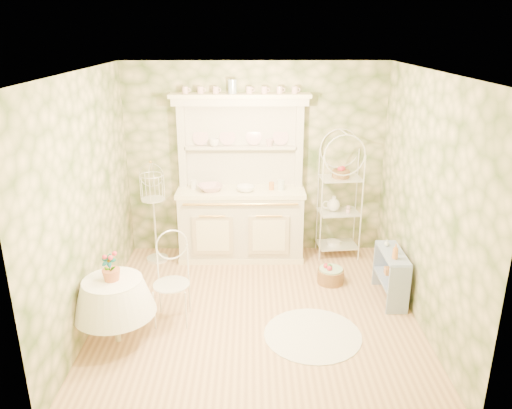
{
  "coord_description": "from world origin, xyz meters",
  "views": [
    {
      "loc": [
        -0.05,
        -5.0,
        3.1
      ],
      "look_at": [
        0.0,
        0.5,
        1.15
      ],
      "focal_mm": 35.0,
      "sensor_mm": 36.0,
      "label": 1
    }
  ],
  "objects_px": {
    "kitchen_dresser": "(241,180)",
    "cafe_chair": "(172,286)",
    "side_shelf": "(391,274)",
    "round_table": "(116,315)",
    "floor_basket": "(331,275)",
    "birdcage_stand": "(154,216)",
    "bakers_rack": "(339,200)"
  },
  "relations": [
    {
      "from": "kitchen_dresser",
      "to": "cafe_chair",
      "type": "distance_m",
      "value": 1.95
    },
    {
      "from": "birdcage_stand",
      "to": "kitchen_dresser",
      "type": "bearing_deg",
      "value": 5.32
    },
    {
      "from": "cafe_chair",
      "to": "floor_basket",
      "type": "xyz_separation_m",
      "value": [
        1.89,
        0.87,
        -0.32
      ]
    },
    {
      "from": "round_table",
      "to": "cafe_chair",
      "type": "height_order",
      "value": "cafe_chair"
    },
    {
      "from": "birdcage_stand",
      "to": "floor_basket",
      "type": "distance_m",
      "value": 2.51
    },
    {
      "from": "side_shelf",
      "to": "round_table",
      "type": "xyz_separation_m",
      "value": [
        -3.07,
        -0.85,
        -0.02
      ]
    },
    {
      "from": "cafe_chair",
      "to": "birdcage_stand",
      "type": "relative_size",
      "value": 0.64
    },
    {
      "from": "cafe_chair",
      "to": "bakers_rack",
      "type": "bearing_deg",
      "value": 18.84
    },
    {
      "from": "round_table",
      "to": "floor_basket",
      "type": "xyz_separation_m",
      "value": [
        2.42,
        1.25,
        -0.2
      ]
    },
    {
      "from": "kitchen_dresser",
      "to": "cafe_chair",
      "type": "xyz_separation_m",
      "value": [
        -0.73,
        -1.66,
        -0.72
      ]
    },
    {
      "from": "round_table",
      "to": "cafe_chair",
      "type": "bearing_deg",
      "value": 36.52
    },
    {
      "from": "bakers_rack",
      "to": "cafe_chair",
      "type": "bearing_deg",
      "value": -146.71
    },
    {
      "from": "side_shelf",
      "to": "round_table",
      "type": "bearing_deg",
      "value": -171.28
    },
    {
      "from": "kitchen_dresser",
      "to": "birdcage_stand",
      "type": "relative_size",
      "value": 1.71
    },
    {
      "from": "cafe_chair",
      "to": "birdcage_stand",
      "type": "bearing_deg",
      "value": 86.01
    },
    {
      "from": "side_shelf",
      "to": "birdcage_stand",
      "type": "bearing_deg",
      "value": 153.33
    },
    {
      "from": "bakers_rack",
      "to": "birdcage_stand",
      "type": "bearing_deg",
      "value": 177.92
    },
    {
      "from": "side_shelf",
      "to": "cafe_chair",
      "type": "bearing_deg",
      "value": -176.47
    },
    {
      "from": "kitchen_dresser",
      "to": "cafe_chair",
      "type": "bearing_deg",
      "value": -113.81
    },
    {
      "from": "round_table",
      "to": "cafe_chair",
      "type": "distance_m",
      "value": 0.66
    },
    {
      "from": "side_shelf",
      "to": "kitchen_dresser",
      "type": "bearing_deg",
      "value": 139.75
    },
    {
      "from": "side_shelf",
      "to": "floor_basket",
      "type": "height_order",
      "value": "side_shelf"
    },
    {
      "from": "round_table",
      "to": "bakers_rack",
      "type": "bearing_deg",
      "value": 38.73
    },
    {
      "from": "birdcage_stand",
      "to": "floor_basket",
      "type": "relative_size",
      "value": 4.16
    },
    {
      "from": "round_table",
      "to": "floor_basket",
      "type": "height_order",
      "value": "round_table"
    },
    {
      "from": "bakers_rack",
      "to": "kitchen_dresser",
      "type": "bearing_deg",
      "value": 176.69
    },
    {
      "from": "cafe_chair",
      "to": "round_table",
      "type": "bearing_deg",
      "value": -163.89
    },
    {
      "from": "cafe_chair",
      "to": "birdcage_stand",
      "type": "height_order",
      "value": "birdcage_stand"
    },
    {
      "from": "kitchen_dresser",
      "to": "floor_basket",
      "type": "height_order",
      "value": "kitchen_dresser"
    },
    {
      "from": "side_shelf",
      "to": "floor_basket",
      "type": "distance_m",
      "value": 0.8
    },
    {
      "from": "bakers_rack",
      "to": "round_table",
      "type": "bearing_deg",
      "value": -147.24
    },
    {
      "from": "kitchen_dresser",
      "to": "side_shelf",
      "type": "relative_size",
      "value": 3.04
    }
  ]
}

